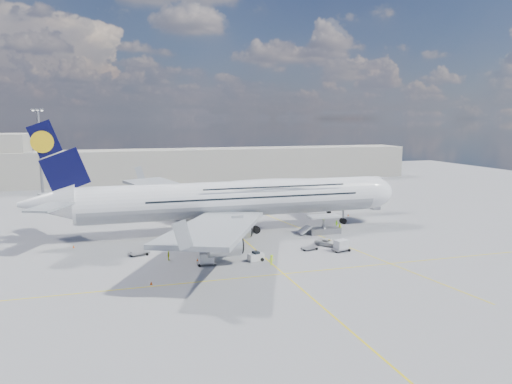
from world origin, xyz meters
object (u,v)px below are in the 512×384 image
object	(u,v)px
cone_wing_left_inner	(195,215)
jet_bridge	(341,186)
crew_loader	(337,224)
cone_wing_left_outer	(170,217)
catering_truck_inner	(145,210)
service_van	(328,242)
dolly_row_b	(197,245)
dolly_nose_far	(341,245)
catering_truck_outer	(151,199)
dolly_nose_near	(309,248)
crew_wing	(169,256)
dolly_row_c	(210,242)
crew_van	(340,228)
airliner	(235,198)
cone_nose	(348,215)
dolly_back	(139,253)
cone_tail	(74,247)
cargo_loader	(323,227)
crew_nose	(324,221)
cone_wing_right_outer	(151,283)
dolly_row_a	(206,258)
crew_tug	(272,260)
baggage_tug	(256,257)
cone_wing_right_inner	(197,260)

from	to	relation	value
cone_wing_left_inner	jet_bridge	bearing A→B (deg)	-12.47
crew_loader	cone_wing_left_outer	world-z (taller)	crew_loader
catering_truck_inner	service_van	bearing A→B (deg)	-67.43
dolly_row_b	crew_loader	distance (m)	32.38
dolly_nose_far	catering_truck_outer	size ratio (longest dim) A/B	0.44
dolly_nose_near	crew_wing	xyz separation A→B (m)	(-24.75, 0.61, 0.44)
dolly_row_c	dolly_nose_near	world-z (taller)	dolly_nose_near
catering_truck_inner	cone_wing_left_inner	world-z (taller)	catering_truck_inner
dolly_row_b	dolly_nose_far	world-z (taller)	dolly_nose_far
jet_bridge	crew_van	world-z (taller)	jet_bridge
airliner	cone_nose	distance (m)	31.69
jet_bridge	cone_wing_left_outer	world-z (taller)	jet_bridge
dolly_row_b	dolly_back	bearing A→B (deg)	-163.36
catering_truck_inner	crew_loader	size ratio (longest dim) A/B	4.20
dolly_nose_far	crew_wing	size ratio (longest dim) A/B	2.29
dolly_row_c	cone_tail	distance (m)	24.42
cargo_loader	dolly_nose_far	xyz separation A→B (m)	(-2.71, -13.73, -0.17)
cone_wing_left_inner	airliner	bearing A→B (deg)	-74.94
crew_nose	cone_wing_left_outer	size ratio (longest dim) A/B	2.67
cone_wing_right_outer	cone_tail	bearing A→B (deg)	115.06
cargo_loader	airliner	bearing A→B (deg)	156.77
dolly_nose_near	catering_truck_inner	distance (m)	46.10
crew_loader	cone_wing_right_outer	xyz separation A→B (m)	(-41.45, -26.25, -0.53)
jet_bridge	crew_nose	xyz separation A→B (m)	(-9.21, -10.34, -6.09)
catering_truck_outer	service_van	xyz separation A→B (m)	(27.21, -50.36, -1.44)
dolly_row_a	dolly_row_b	world-z (taller)	dolly_row_a
dolly_row_a	dolly_row_c	size ratio (longest dim) A/B	1.03
cone_wing_right_outer	cone_tail	distance (m)	27.14
crew_van	catering_truck_outer	bearing A→B (deg)	7.84
catering_truck_outer	cone_wing_left_outer	distance (m)	16.38
dolly_row_c	dolly_nose_near	distance (m)	18.57
cone_wing_right_outer	crew_tug	bearing A→B (deg)	12.30
dolly_row_c	baggage_tug	xyz separation A→B (m)	(4.92, -13.33, 0.39)
dolly_row_a	dolly_row_c	distance (m)	13.58
crew_nose	catering_truck_inner	bearing A→B (deg)	101.75
crew_tug	cone_tail	distance (m)	36.89
dolly_row_c	cone_wing_left_outer	world-z (taller)	cone_wing_left_outer
airliner	catering_truck_outer	size ratio (longest dim) A/B	9.99
cone_nose	airliner	bearing A→B (deg)	-165.52
catering_truck_outer	crew_loader	xyz separation A→B (m)	(35.77, -36.71, -1.31)
dolly_row_b	cone_nose	distance (m)	43.78
cone_nose	cone_wing_left_inner	distance (m)	36.64
crew_loader	crew_wing	size ratio (longest dim) A/B	1.01
dolly_back	cone_wing_right_inner	distance (m)	11.02
dolly_row_c	crew_van	world-z (taller)	crew_van
baggage_tug	catering_truck_outer	size ratio (longest dim) A/B	0.35
airliner	dolly_row_a	bearing A→B (deg)	-115.23
dolly_nose_near	crew_loader	bearing A→B (deg)	30.07
airliner	dolly_nose_near	bearing A→B (deg)	-63.97
cone_wing_right_inner	catering_truck_outer	bearing A→B (deg)	92.80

